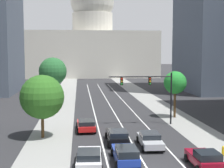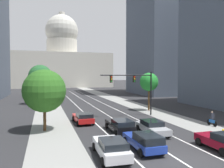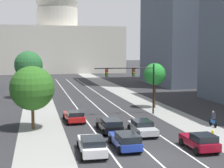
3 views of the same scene
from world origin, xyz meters
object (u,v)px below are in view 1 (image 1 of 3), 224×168
car_white (89,158)px  car_crimson (204,158)px  fire_hydrant (223,151)px  car_red (86,125)px  car_blue (126,154)px  street_tree_mid_right (175,83)px  car_black (117,136)px  street_tree_near_left (53,71)px  traffic_signal_mast (151,87)px  street_tree_mid_left (42,97)px  car_silver (150,139)px  capitol_building (93,43)px

car_white → car_crimson: car_crimson is taller
fire_hydrant → car_red: bearing=137.8°
car_blue → street_tree_mid_right: 20.76m
car_black → car_red: 6.17m
street_tree_near_left → car_black: bearing=-72.8°
car_crimson → car_red: bearing=34.6°
car_white → car_crimson: (8.78, -0.98, -0.00)m
car_blue → traffic_signal_mast: size_ratio=0.60×
car_white → street_tree_mid_left: street_tree_mid_left is taller
traffic_signal_mast → car_red: bearing=-161.6°
car_black → car_silver: 3.29m
capitol_building → fire_hydrant: size_ratio=51.50×
car_crimson → street_tree_near_left: 37.02m
car_blue → car_red: (-2.92, 11.28, -0.04)m
car_blue → traffic_signal_mast: (5.14, 13.96, 3.85)m
car_crimson → street_tree_mid_left: bearing=52.1°
car_crimson → traffic_signal_mast: bearing=3.2°
car_white → fire_hydrant: size_ratio=5.30×
traffic_signal_mast → street_tree_mid_right: traffic_signal_mast is taller
capitol_building → car_crimson: bearing=-87.5°
car_red → fire_hydrant: bearing=-134.5°
car_red → fire_hydrant: car_red is taller
car_white → car_black: car_black is taller
street_tree_near_left → street_tree_mid_left: street_tree_near_left is taller
car_crimson → street_tree_mid_right: 20.52m
car_blue → car_crimson: (5.85, -1.72, -0.01)m
fire_hydrant → street_tree_near_left: (-16.70, 31.30, 5.17)m
street_tree_mid_left → fire_hydrant: bearing=-26.4°
street_tree_mid_right → capitol_building: bearing=95.5°
car_blue → car_black: (-0.00, 5.84, -0.01)m
car_silver → fire_hydrant: 6.58m
car_silver → fire_hydrant: size_ratio=5.21×
fire_hydrant → street_tree_mid_right: 17.75m
street_tree_near_left → street_tree_mid_right: street_tree_near_left is taller
car_white → car_black: 7.20m
capitol_building → car_white: size_ratio=9.72×
car_crimson → traffic_signal_mast: traffic_signal_mast is taller
capitol_building → car_silver: capitol_building is taller
car_silver → traffic_signal_mast: bearing=-11.4°
car_white → street_tree_near_left: street_tree_near_left is taller
car_blue → car_white: car_blue is taller
car_black → traffic_signal_mast: bearing=-31.9°
capitol_building → car_red: 89.00m
car_crimson → car_black: bearing=38.3°
capitol_building → street_tree_near_left: size_ratio=5.83×
fire_hydrant → street_tree_mid_left: street_tree_mid_left is taller
capitol_building → car_red: (-4.38, -88.09, -11.94)m
car_black → fire_hydrant: car_black is taller
capitol_building → traffic_signal_mast: (3.68, -85.41, -8.05)m
car_black → traffic_signal_mast: size_ratio=0.62×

